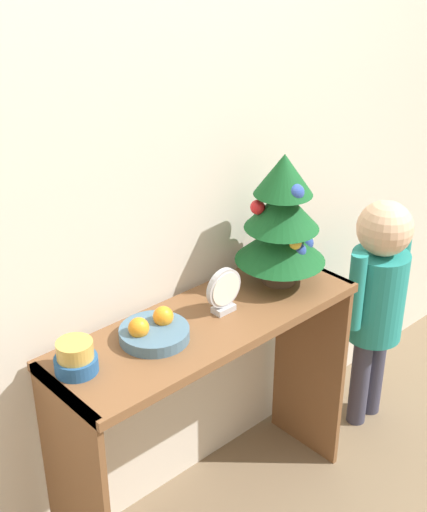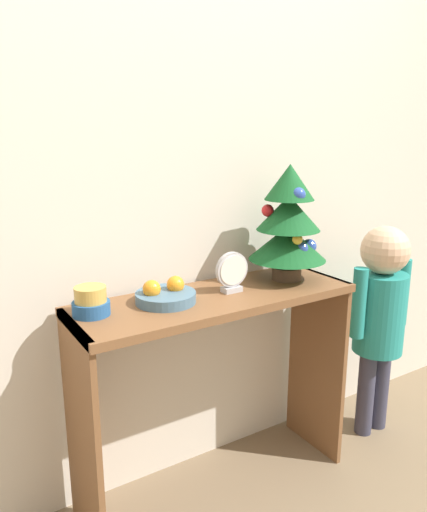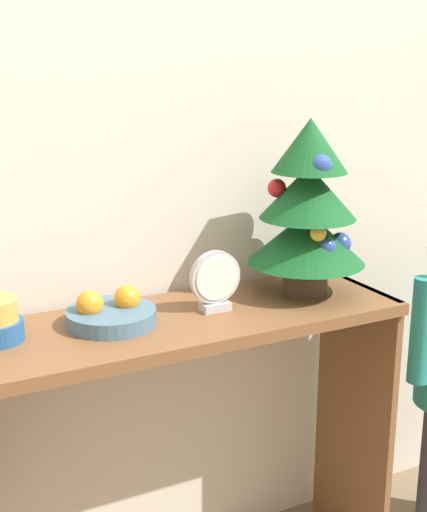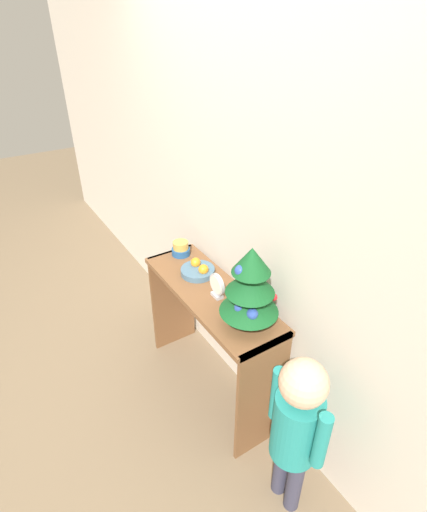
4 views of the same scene
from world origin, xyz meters
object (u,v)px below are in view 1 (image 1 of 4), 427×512
(singing_bowl, at_px, (76,358))
(child_figure, at_px, (378,289))
(mini_tree, at_px, (282,220))
(desk_clock, at_px, (224,291))
(fruit_bowl, at_px, (154,331))

(singing_bowl, bearing_deg, child_figure, -4.87)
(mini_tree, relative_size, desk_clock, 3.02)
(child_figure, bearing_deg, singing_bowl, 175.13)
(mini_tree, xyz_separation_m, child_figure, (0.48, -0.08, -0.41))
(fruit_bowl, relative_size, singing_bowl, 1.72)
(mini_tree, height_order, child_figure, mini_tree)
(fruit_bowl, distance_m, singing_bowl, 0.25)
(mini_tree, bearing_deg, singing_bowl, 177.76)
(singing_bowl, distance_m, desk_clock, 0.51)
(desk_clock, xyz_separation_m, child_figure, (0.75, -0.06, -0.26))
(fruit_bowl, relative_size, child_figure, 0.21)
(fruit_bowl, distance_m, child_figure, 1.03)
(child_figure, bearing_deg, fruit_bowl, 174.93)
(mini_tree, distance_m, singing_bowl, 0.80)
(singing_bowl, bearing_deg, fruit_bowl, -4.05)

